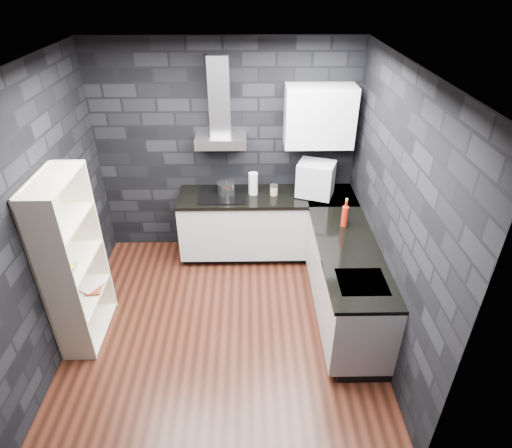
{
  "coord_description": "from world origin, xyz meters",
  "views": [
    {
      "loc": [
        0.28,
        -3.41,
        3.38
      ],
      "look_at": [
        0.35,
        0.45,
        1.0
      ],
      "focal_mm": 30.0,
      "sensor_mm": 36.0,
      "label": 1
    }
  ],
  "objects_px": {
    "glass_vase": "(253,184)",
    "storage_jar": "(274,190)",
    "utensil_crock": "(299,189)",
    "appliance_garage": "(316,179)",
    "red_bottle": "(345,216)",
    "bookshelf": "(73,263)",
    "fruit_bowl": "(68,269)",
    "pot": "(226,189)"
  },
  "relations": [
    {
      "from": "pot",
      "to": "red_bottle",
      "type": "xyz_separation_m",
      "value": [
        1.32,
        -0.77,
        0.04
      ]
    },
    {
      "from": "bookshelf",
      "to": "utensil_crock",
      "type": "bearing_deg",
      "value": 24.2
    },
    {
      "from": "pot",
      "to": "fruit_bowl",
      "type": "distance_m",
      "value": 2.09
    },
    {
      "from": "appliance_garage",
      "to": "fruit_bowl",
      "type": "relative_size",
      "value": 2.14
    },
    {
      "from": "glass_vase",
      "to": "red_bottle",
      "type": "relative_size",
      "value": 1.19
    },
    {
      "from": "pot",
      "to": "storage_jar",
      "type": "bearing_deg",
      "value": -2.41
    },
    {
      "from": "pot",
      "to": "appliance_garage",
      "type": "relative_size",
      "value": 0.51
    },
    {
      "from": "storage_jar",
      "to": "glass_vase",
      "type": "bearing_deg",
      "value": 173.54
    },
    {
      "from": "red_bottle",
      "to": "appliance_garage",
      "type": "bearing_deg",
      "value": 107.65
    },
    {
      "from": "glass_vase",
      "to": "bookshelf",
      "type": "xyz_separation_m",
      "value": [
        -1.75,
        -1.41,
        -0.14
      ]
    },
    {
      "from": "fruit_bowl",
      "to": "pot",
      "type": "bearing_deg",
      "value": 47.38
    },
    {
      "from": "storage_jar",
      "to": "appliance_garage",
      "type": "xyz_separation_m",
      "value": [
        0.5,
        -0.03,
        0.17
      ]
    },
    {
      "from": "fruit_bowl",
      "to": "red_bottle",
      "type": "bearing_deg",
      "value": 15.77
    },
    {
      "from": "pot",
      "to": "storage_jar",
      "type": "distance_m",
      "value": 0.59
    },
    {
      "from": "storage_jar",
      "to": "red_bottle",
      "type": "height_order",
      "value": "red_bottle"
    },
    {
      "from": "red_bottle",
      "to": "bookshelf",
      "type": "distance_m",
      "value": 2.81
    },
    {
      "from": "appliance_garage",
      "to": "red_bottle",
      "type": "distance_m",
      "value": 0.75
    },
    {
      "from": "appliance_garage",
      "to": "fruit_bowl",
      "type": "distance_m",
      "value": 2.92
    },
    {
      "from": "glass_vase",
      "to": "storage_jar",
      "type": "xyz_separation_m",
      "value": [
        0.26,
        -0.03,
        -0.08
      ]
    },
    {
      "from": "pot",
      "to": "fruit_bowl",
      "type": "xyz_separation_m",
      "value": [
        -1.42,
        -1.54,
        -0.04
      ]
    },
    {
      "from": "red_bottle",
      "to": "fruit_bowl",
      "type": "height_order",
      "value": "red_bottle"
    },
    {
      "from": "red_bottle",
      "to": "fruit_bowl",
      "type": "relative_size",
      "value": 1.19
    },
    {
      "from": "pot",
      "to": "fruit_bowl",
      "type": "height_order",
      "value": "pot"
    },
    {
      "from": "bookshelf",
      "to": "red_bottle",
      "type": "bearing_deg",
      "value": 6.09
    },
    {
      "from": "utensil_crock",
      "to": "bookshelf",
      "type": "bearing_deg",
      "value": -148.76
    },
    {
      "from": "red_bottle",
      "to": "glass_vase",
      "type": "bearing_deg",
      "value": 141.95
    },
    {
      "from": "storage_jar",
      "to": "fruit_bowl",
      "type": "relative_size",
      "value": 0.58
    },
    {
      "from": "red_bottle",
      "to": "bookshelf",
      "type": "height_order",
      "value": "bookshelf"
    },
    {
      "from": "appliance_garage",
      "to": "red_bottle",
      "type": "bearing_deg",
      "value": -51.96
    },
    {
      "from": "storage_jar",
      "to": "fruit_bowl",
      "type": "bearing_deg",
      "value": -142.92
    },
    {
      "from": "utensil_crock",
      "to": "bookshelf",
      "type": "distance_m",
      "value": 2.71
    },
    {
      "from": "utensil_crock",
      "to": "fruit_bowl",
      "type": "distance_m",
      "value": 2.78
    },
    {
      "from": "appliance_garage",
      "to": "bookshelf",
      "type": "bearing_deg",
      "value": -131.33
    },
    {
      "from": "pot",
      "to": "red_bottle",
      "type": "relative_size",
      "value": 0.92
    },
    {
      "from": "red_bottle",
      "to": "pot",
      "type": "bearing_deg",
      "value": 149.8
    },
    {
      "from": "red_bottle",
      "to": "bookshelf",
      "type": "relative_size",
      "value": 0.13
    },
    {
      "from": "utensil_crock",
      "to": "storage_jar",
      "type": "bearing_deg",
      "value": -175.66
    },
    {
      "from": "storage_jar",
      "to": "appliance_garage",
      "type": "distance_m",
      "value": 0.53
    },
    {
      "from": "glass_vase",
      "to": "utensil_crock",
      "type": "height_order",
      "value": "glass_vase"
    },
    {
      "from": "glass_vase",
      "to": "bookshelf",
      "type": "distance_m",
      "value": 2.25
    },
    {
      "from": "glass_vase",
      "to": "appliance_garage",
      "type": "xyz_separation_m",
      "value": [
        0.76,
        -0.06,
        0.09
      ]
    },
    {
      "from": "storage_jar",
      "to": "bookshelf",
      "type": "distance_m",
      "value": 2.44
    }
  ]
}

